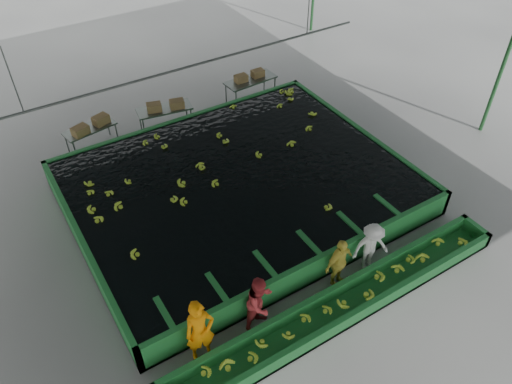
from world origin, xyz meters
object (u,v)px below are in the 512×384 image
packing_table_right (251,90)px  box_stack_mid (166,109)px  sorting_trough (342,306)px  worker_c (339,263)px  packing_table_left (92,137)px  box_stack_right (249,79)px  box_stack_left (92,129)px  flotation_tank (239,187)px  worker_a (200,331)px  worker_b (260,303)px  packing_table_mid (166,119)px  worker_d (371,247)px

packing_table_right → box_stack_mid: size_ratio=1.55×
sorting_trough → worker_c: worker_c is taller
packing_table_left → box_stack_right: box_stack_right is taller
box_stack_left → box_stack_right: box_stack_right is taller
sorting_trough → box_stack_mid: (-0.30, 9.84, 0.66)m
flotation_tank → worker_a: worker_a is taller
box_stack_right → worker_b: bearing=-120.1°
packing_table_right → worker_a: bearing=-127.1°
packing_table_left → packing_table_right: size_ratio=0.86×
worker_b → box_stack_right: worker_b is taller
worker_b → worker_c: worker_b is taller
packing_table_left → box_stack_mid: 2.82m
box_stack_left → flotation_tank: bearing=-59.4°
packing_table_left → packing_table_right: packing_table_right is taller
packing_table_left → packing_table_mid: bearing=-7.0°
worker_c → box_stack_mid: 9.08m
packing_table_mid → box_stack_mid: (0.03, -0.09, 0.45)m
box_stack_right → flotation_tank: bearing=-124.5°
flotation_tank → box_stack_left: size_ratio=7.10×
flotation_tank → packing_table_mid: size_ratio=5.01×
packing_table_right → packing_table_mid: bearing=-178.6°
box_stack_left → packing_table_mid: bearing=-5.0°
worker_a → packing_table_mid: (3.21, 9.13, -0.49)m
worker_c → box_stack_right: worker_c is taller
packing_table_left → box_stack_mid: size_ratio=1.33×
flotation_tank → box_stack_left: (-2.99, 5.07, 0.37)m
packing_table_mid → worker_d: bearing=-78.3°
worker_d → box_stack_mid: size_ratio=1.15×
packing_table_left → sorting_trough: bearing=-73.5°
flotation_tank → worker_c: 4.34m
packing_table_left → packing_table_right: (6.49, -0.24, 0.07)m
worker_a → box_stack_mid: size_ratio=1.40×
packing_table_right → box_stack_left: bearing=178.8°
worker_c → box_stack_left: size_ratio=1.14×
packing_table_right → box_stack_mid: box_stack_mid is taller
box_stack_left → packing_table_right: bearing=-1.2°
sorting_trough → box_stack_left: (-2.99, 10.17, 0.57)m
box_stack_left → box_stack_mid: box_stack_mid is taller
sorting_trough → packing_table_mid: packing_table_mid is taller
sorting_trough → worker_b: worker_b is taller
worker_b → worker_a: bearing=159.8°
box_stack_right → packing_table_left: bearing=178.3°
worker_b → flotation_tank: bearing=45.4°
box_stack_mid → box_stack_right: bearing=3.5°
packing_table_mid → packing_table_right: packing_table_right is taller
worker_b → packing_table_right: (5.39, 9.23, -0.37)m
worker_a → packing_table_right: bearing=60.5°
packing_table_right → worker_d: bearing=-101.5°
packing_table_left → box_stack_mid: box_stack_mid is taller
flotation_tank → worker_c: size_ratio=6.24×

